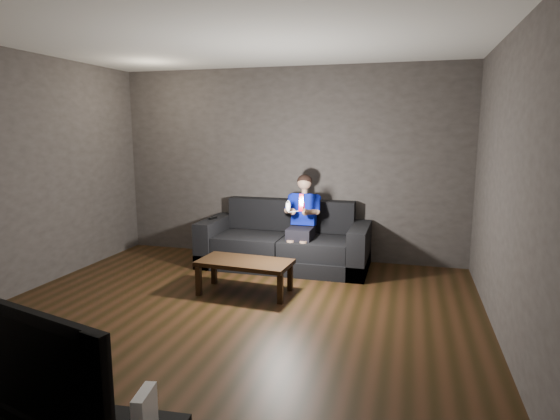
% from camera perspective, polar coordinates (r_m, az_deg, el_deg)
% --- Properties ---
extents(floor, '(5.00, 5.00, 0.00)m').
position_cam_1_polar(floor, '(4.68, -7.09, -13.39)').
color(floor, black).
rests_on(floor, ground).
extents(back_wall, '(5.00, 0.04, 2.70)m').
position_cam_1_polar(back_wall, '(6.69, 0.96, 5.61)').
color(back_wall, '#35302E').
rests_on(back_wall, ground).
extents(left_wall, '(0.04, 5.00, 2.70)m').
position_cam_1_polar(left_wall, '(5.79, -30.95, 3.58)').
color(left_wall, '#35302E').
rests_on(left_wall, ground).
extents(right_wall, '(0.04, 5.00, 2.70)m').
position_cam_1_polar(right_wall, '(4.07, 26.99, 1.88)').
color(right_wall, '#35302E').
rests_on(right_wall, ground).
extents(ceiling, '(5.00, 5.00, 0.02)m').
position_cam_1_polar(ceiling, '(4.39, -7.88, 21.05)').
color(ceiling, silver).
rests_on(ceiling, back_wall).
extents(sofa, '(2.24, 0.97, 0.87)m').
position_cam_1_polar(sofa, '(6.37, 0.58, -4.34)').
color(sofa, black).
rests_on(sofa, floor).
extents(child, '(0.47, 0.58, 1.16)m').
position_cam_1_polar(child, '(6.15, 2.74, -0.49)').
color(child, black).
rests_on(child, sofa).
extents(wii_remote_red, '(0.05, 0.08, 0.21)m').
position_cam_1_polar(wii_remote_red, '(5.67, 2.63, 0.91)').
color(wii_remote_red, red).
rests_on(wii_remote_red, child).
extents(nunchuk_white, '(0.08, 0.10, 0.15)m').
position_cam_1_polar(nunchuk_white, '(5.72, 1.00, 0.50)').
color(nunchuk_white, white).
rests_on(nunchuk_white, child).
extents(wii_remote_black, '(0.07, 0.15, 0.03)m').
position_cam_1_polar(wii_remote_black, '(6.55, -8.17, -0.98)').
color(wii_remote_black, black).
rests_on(wii_remote_black, sofa).
extents(coffee_table, '(1.08, 0.59, 0.38)m').
position_cam_1_polar(coffee_table, '(5.32, -4.30, -6.69)').
color(coffee_table, black).
rests_on(coffee_table, floor).
extents(tv, '(1.05, 0.40, 0.60)m').
position_cam_1_polar(tv, '(2.56, -26.02, -16.40)').
color(tv, black).
rests_on(tv, media_console).
extents(wii_console, '(0.09, 0.18, 0.23)m').
position_cam_1_polar(wii_console, '(2.39, -16.13, -22.90)').
color(wii_console, white).
rests_on(wii_console, media_console).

